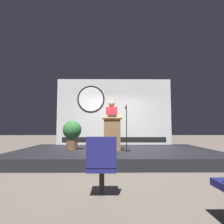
{
  "coord_description": "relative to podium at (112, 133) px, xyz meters",
  "views": [
    {
      "loc": [
        -0.17,
        -6.45,
        1.02
      ],
      "look_at": [
        -0.11,
        0.16,
        1.56
      ],
      "focal_mm": 30.76,
      "sensor_mm": 36.0,
      "label": 1
    }
  ],
  "objects": [
    {
      "name": "ground_plane",
      "position": [
        0.11,
        0.24,
        -0.86
      ],
      "size": [
        40.0,
        40.0,
        0.0
      ],
      "primitive_type": "plane",
      "color": "#6B6056"
    },
    {
      "name": "stage_platform",
      "position": [
        0.11,
        0.24,
        -0.71
      ],
      "size": [
        6.4,
        4.0,
        0.3
      ],
      "primitive_type": "cube",
      "color": "black",
      "rests_on": "ground"
    },
    {
      "name": "microphone_stand",
      "position": [
        0.45,
        -0.1,
        -0.06
      ],
      "size": [
        0.24,
        0.49,
        1.44
      ],
      "color": "black",
      "rests_on": "stage_platform"
    },
    {
      "name": "banner_display",
      "position": [
        0.08,
        2.08,
        0.86
      ],
      "size": [
        4.94,
        0.12,
        2.84
      ],
      "color": "silver",
      "rests_on": "stage_platform"
    },
    {
      "name": "audience_chair_right",
      "position": [
        -0.19,
        -3.28,
        -0.37
      ],
      "size": [
        0.44,
        0.45,
        0.89
      ],
      "color": "black",
      "rests_on": "ground"
    },
    {
      "name": "podium",
      "position": [
        0.0,
        0.0,
        0.0
      ],
      "size": [
        0.64,
        0.5,
        1.16
      ],
      "color": "olive",
      "rests_on": "stage_platform"
    },
    {
      "name": "potted_plant",
      "position": [
        -1.32,
        0.18,
        0.02
      ],
      "size": [
        0.62,
        0.62,
        0.96
      ],
      "color": "brown",
      "rests_on": "stage_platform"
    },
    {
      "name": "speaker_person",
      "position": [
        -0.01,
        0.48,
        0.29
      ],
      "size": [
        0.4,
        0.26,
        1.66
      ],
      "color": "black",
      "rests_on": "stage_platform"
    }
  ]
}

